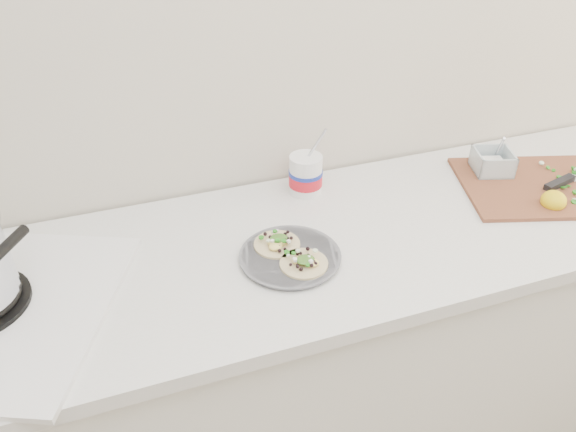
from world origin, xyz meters
name	(u,v)px	position (x,y,z in m)	size (l,w,h in m)	color
counter	(295,356)	(0.00, 1.43, 0.45)	(2.44, 0.66, 0.90)	silver
taco_plate	(290,254)	(-0.04, 1.36, 0.92)	(0.26, 0.26, 0.04)	#5C5C63
tub	(307,172)	(0.11, 1.64, 0.97)	(0.10, 0.10, 0.22)	white
cutboard	(543,180)	(0.80, 1.44, 0.92)	(0.59, 0.49, 0.08)	brown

